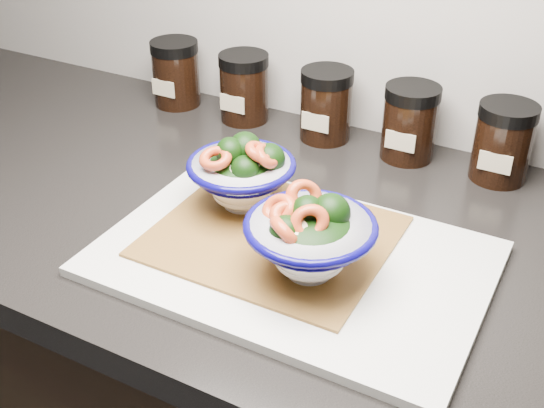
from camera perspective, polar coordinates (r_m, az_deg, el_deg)
The scene contains 10 objects.
countertop at distance 0.90m, azimuth 1.43°, elevation -2.37°, with size 3.50×0.60×0.04m, color black.
cutting_board at distance 0.81m, azimuth 1.72°, elevation -4.59°, with size 0.45×0.30×0.01m, color silver.
bamboo_mat at distance 0.83m, azimuth 0.00°, elevation -2.68°, with size 0.28×0.24×0.00m, color olive.
bowl_left at distance 0.87m, azimuth -2.48°, elevation 2.46°, with size 0.14×0.14×0.10m.
bowl_right at distance 0.75m, azimuth 3.14°, elevation -2.86°, with size 0.15×0.15×0.11m.
spice_jar_a at distance 1.21m, azimuth -8.05°, elevation 10.80°, with size 0.08×0.08×0.11m.
spice_jar_b at distance 1.14m, azimuth -2.35°, elevation 9.72°, with size 0.08×0.08×0.11m.
spice_jar_c at distance 1.08m, azimuth 4.54°, elevation 8.27°, with size 0.08×0.08×0.11m.
spice_jar_d at distance 1.03m, azimuth 11.45°, elevation 6.70°, with size 0.08×0.08×0.11m.
spice_jar_e at distance 1.01m, azimuth 18.77°, elevation 4.91°, with size 0.08×0.08×0.11m.
Camera 1 is at (0.33, 0.79, 1.39)m, focal length 45.00 mm.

